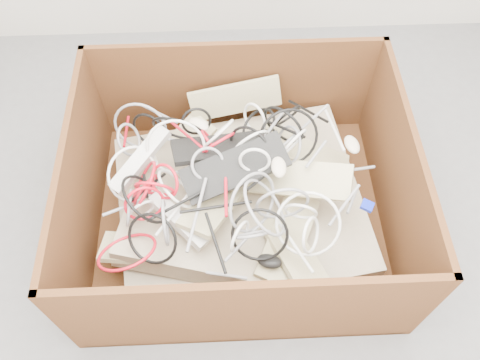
{
  "coord_description": "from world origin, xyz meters",
  "views": [
    {
      "loc": [
        -0.14,
        -0.86,
        1.97
      ],
      "look_at": [
        -0.09,
        0.23,
        0.3
      ],
      "focal_mm": 36.85,
      "sensor_mm": 36.0,
      "label": 1
    }
  ],
  "objects_px": {
    "power_strip_left": "(140,159)",
    "vga_plug": "(367,206)",
    "cardboard_box": "(236,204)",
    "power_strip_right": "(178,220)"
  },
  "relations": [
    {
      "from": "power_strip_left",
      "to": "vga_plug",
      "type": "bearing_deg",
      "value": -64.41
    },
    {
      "from": "cardboard_box",
      "to": "power_strip_right",
      "type": "distance_m",
      "value": 0.33
    },
    {
      "from": "power_strip_right",
      "to": "cardboard_box",
      "type": "bearing_deg",
      "value": 81.83
    },
    {
      "from": "cardboard_box",
      "to": "vga_plug",
      "type": "height_order",
      "value": "cardboard_box"
    },
    {
      "from": "cardboard_box",
      "to": "power_strip_left",
      "type": "xyz_separation_m",
      "value": [
        -0.38,
        0.08,
        0.24
      ]
    },
    {
      "from": "power_strip_left",
      "to": "vga_plug",
      "type": "xyz_separation_m",
      "value": [
        0.87,
        -0.23,
        -0.03
      ]
    },
    {
      "from": "power_strip_right",
      "to": "vga_plug",
      "type": "xyz_separation_m",
      "value": [
        0.72,
        0.02,
        0.03
      ]
    },
    {
      "from": "power_strip_left",
      "to": "power_strip_right",
      "type": "bearing_deg",
      "value": -108.12
    },
    {
      "from": "power_strip_right",
      "to": "vga_plug",
      "type": "height_order",
      "value": "power_strip_right"
    },
    {
      "from": "power_strip_left",
      "to": "power_strip_right",
      "type": "xyz_separation_m",
      "value": [
        0.15,
        -0.25,
        -0.06
      ]
    }
  ]
}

